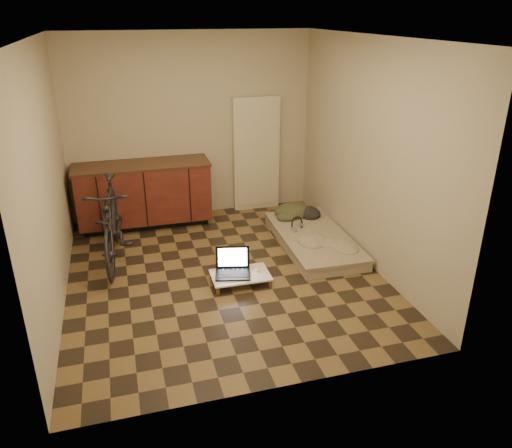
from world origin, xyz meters
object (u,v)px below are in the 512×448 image
object	(u,v)px
bicycle	(111,218)
laptop	(233,269)
lap_desk	(240,275)
futon	(313,239)

from	to	relation	value
bicycle	laptop	bearing A→B (deg)	-30.38
laptop	lap_desk	bearing A→B (deg)	-23.40
bicycle	futon	world-z (taller)	bicycle
bicycle	laptop	size ratio (longest dim) A/B	3.85
futon	bicycle	bearing A→B (deg)	175.43
lap_desk	laptop	distance (m)	0.11
bicycle	lap_desk	size ratio (longest dim) A/B	2.65
lap_desk	laptop	size ratio (longest dim) A/B	1.45
bicycle	futon	bearing A→B (deg)	-0.62
laptop	futon	bearing A→B (deg)	40.71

